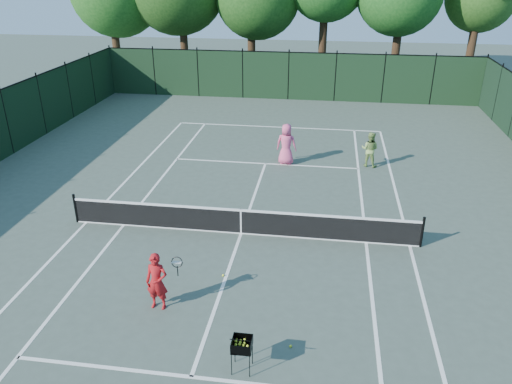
# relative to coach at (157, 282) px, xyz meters

# --- Properties ---
(ground) EXTENTS (90.00, 90.00, 0.00)m
(ground) POSITION_rel_coach_xyz_m (1.47, 4.14, -0.80)
(ground) COLOR #414F44
(ground) RESTS_ON ground
(sideline_doubles_left) EXTENTS (0.10, 23.77, 0.01)m
(sideline_doubles_left) POSITION_rel_coach_xyz_m (-4.02, 4.14, -0.80)
(sideline_doubles_left) COLOR white
(sideline_doubles_left) RESTS_ON ground
(sideline_doubles_right) EXTENTS (0.10, 23.77, 0.01)m
(sideline_doubles_right) POSITION_rel_coach_xyz_m (6.95, 4.14, -0.80)
(sideline_doubles_right) COLOR white
(sideline_doubles_right) RESTS_ON ground
(sideline_singles_left) EXTENTS (0.10, 23.77, 0.01)m
(sideline_singles_left) POSITION_rel_coach_xyz_m (-2.65, 4.14, -0.80)
(sideline_singles_left) COLOR white
(sideline_singles_left) RESTS_ON ground
(sideline_singles_right) EXTENTS (0.10, 23.77, 0.01)m
(sideline_singles_right) POSITION_rel_coach_xyz_m (5.58, 4.14, -0.80)
(sideline_singles_right) COLOR white
(sideline_singles_right) RESTS_ON ground
(baseline_far) EXTENTS (10.97, 0.10, 0.01)m
(baseline_far) POSITION_rel_coach_xyz_m (1.47, 16.03, -0.80)
(baseline_far) COLOR white
(baseline_far) RESTS_ON ground
(service_line_near) EXTENTS (8.23, 0.10, 0.01)m
(service_line_near) POSITION_rel_coach_xyz_m (1.47, -2.26, -0.80)
(service_line_near) COLOR white
(service_line_near) RESTS_ON ground
(service_line_far) EXTENTS (8.23, 0.10, 0.01)m
(service_line_far) POSITION_rel_coach_xyz_m (1.47, 10.54, -0.80)
(service_line_far) COLOR white
(service_line_far) RESTS_ON ground
(center_service_line) EXTENTS (0.10, 12.80, 0.01)m
(center_service_line) POSITION_rel_coach_xyz_m (1.47, 4.14, -0.80)
(center_service_line) COLOR white
(center_service_line) RESTS_ON ground
(tennis_net) EXTENTS (11.69, 0.09, 1.06)m
(tennis_net) POSITION_rel_coach_xyz_m (1.47, 4.14, -0.32)
(tennis_net) COLOR black
(tennis_net) RESTS_ON ground
(fence_far) EXTENTS (24.00, 0.05, 3.00)m
(fence_far) POSITION_rel_coach_xyz_m (1.47, 22.14, 0.70)
(fence_far) COLOR black
(fence_far) RESTS_ON ground
(coach) EXTENTS (0.91, 0.59, 1.60)m
(coach) POSITION_rel_coach_xyz_m (0.00, 0.00, 0.00)
(coach) COLOR #AF1418
(coach) RESTS_ON ground
(player_pink) EXTENTS (0.96, 0.69, 1.84)m
(player_pink) POSITION_rel_coach_xyz_m (2.37, 10.71, 0.12)
(player_pink) COLOR #ED5386
(player_pink) RESTS_ON ground
(player_green) EXTENTS (0.91, 0.80, 1.57)m
(player_green) POSITION_rel_coach_xyz_m (6.03, 10.94, -0.02)
(player_green) COLOR #81A452
(player_green) RESTS_ON ground
(ball_hopper) EXTENTS (0.46, 0.46, 0.84)m
(ball_hopper) POSITION_rel_coach_xyz_m (2.54, -1.87, -0.10)
(ball_hopper) COLOR black
(ball_hopper) RESTS_ON ground
(loose_ball_near_cart) EXTENTS (0.07, 0.07, 0.07)m
(loose_ball_near_cart) POSITION_rel_coach_xyz_m (3.55, -1.02, -0.77)
(loose_ball_near_cart) COLOR #D2E42E
(loose_ball_near_cart) RESTS_ON ground
(loose_ball_midcourt) EXTENTS (0.07, 0.07, 0.07)m
(loose_ball_midcourt) POSITION_rel_coach_xyz_m (1.38, 1.62, -0.77)
(loose_ball_midcourt) COLOR yellow
(loose_ball_midcourt) RESTS_ON ground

